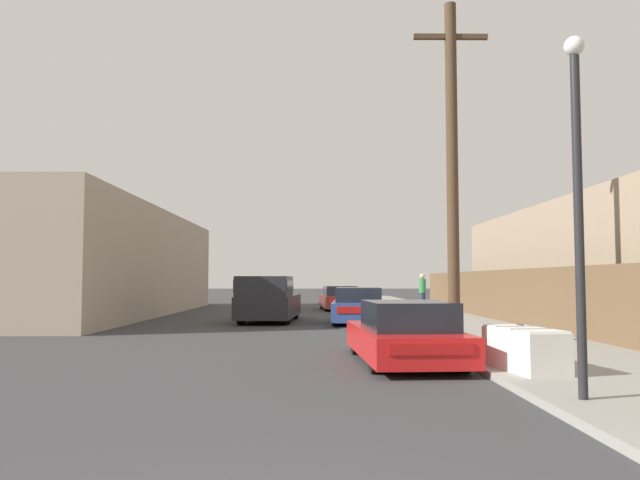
# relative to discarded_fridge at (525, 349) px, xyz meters

# --- Properties ---
(sidewalk_curb) EXTENTS (4.20, 63.00, 0.12)m
(sidewalk_curb) POSITION_rel_discarded_fridge_xyz_m (1.45, 16.25, -0.41)
(sidewalk_curb) COLOR gray
(sidewalk_curb) RESTS_ON ground
(discarded_fridge) EXTENTS (0.99, 1.85, 0.73)m
(discarded_fridge) POSITION_rel_discarded_fridge_xyz_m (0.00, 0.00, 0.00)
(discarded_fridge) COLOR white
(discarded_fridge) RESTS_ON sidewalk_curb
(parked_sports_car_red) EXTENTS (2.01, 4.59, 1.21)m
(parked_sports_car_red) POSITION_rel_discarded_fridge_xyz_m (-1.74, 1.78, 0.08)
(parked_sports_car_red) COLOR red
(parked_sports_car_red) RESTS_ON ground
(car_parked_mid) EXTENTS (2.20, 4.64, 1.33)m
(car_parked_mid) POSITION_rel_discarded_fridge_xyz_m (-1.84, 12.91, 0.16)
(car_parked_mid) COLOR #2D478C
(car_parked_mid) RESTS_ON ground
(car_parked_far) EXTENTS (2.17, 4.80, 1.28)m
(car_parked_far) POSITION_rel_discarded_fridge_xyz_m (-2.11, 23.24, 0.13)
(car_parked_far) COLOR #5B1E19
(car_parked_far) RESTS_ON ground
(pickup_truck) EXTENTS (2.32, 5.46, 1.75)m
(pickup_truck) POSITION_rel_discarded_fridge_xyz_m (-5.26, 13.51, 0.40)
(pickup_truck) COLOR #232328
(pickup_truck) RESTS_ON ground
(utility_pole) EXTENTS (1.80, 0.28, 8.24)m
(utility_pole) POSITION_rel_discarded_fridge_xyz_m (-0.20, 4.30, 3.89)
(utility_pole) COLOR #4C3826
(utility_pole) RESTS_ON sidewalk_curb
(street_lamp) EXTENTS (0.26, 0.26, 4.70)m
(street_lamp) POSITION_rel_discarded_fridge_xyz_m (-0.13, -2.54, 2.37)
(street_lamp) COLOR #232326
(street_lamp) RESTS_ON sidewalk_curb
(wooden_fence) EXTENTS (0.08, 34.93, 1.87)m
(wooden_fence) POSITION_rel_discarded_fridge_xyz_m (3.40, 8.70, 0.58)
(wooden_fence) COLOR brown
(wooden_fence) RESTS_ON sidewalk_curb
(building_left_block) EXTENTS (7.00, 21.89, 4.79)m
(building_left_block) POSITION_rel_discarded_fridge_xyz_m (-13.74, 18.64, 1.92)
(building_left_block) COLOR tan
(building_left_block) RESTS_ON ground
(building_right_house) EXTENTS (6.00, 17.57, 4.32)m
(building_right_house) POSITION_rel_discarded_fridge_xyz_m (7.49, 12.05, 1.69)
(building_right_house) COLOR gray
(building_right_house) RESTS_ON ground
(pedestrian) EXTENTS (0.34, 0.34, 1.81)m
(pedestrian) POSITION_rel_discarded_fridge_xyz_m (1.82, 20.01, 0.59)
(pedestrian) COLOR #282D42
(pedestrian) RESTS_ON sidewalk_curb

